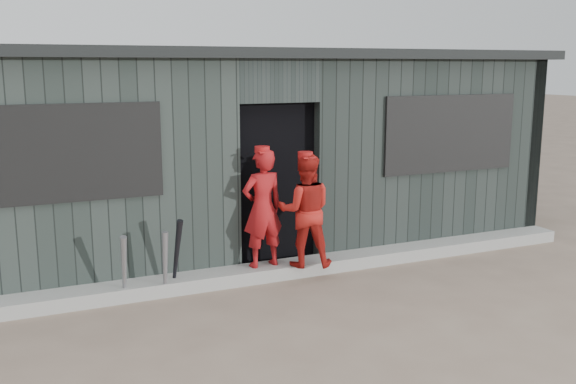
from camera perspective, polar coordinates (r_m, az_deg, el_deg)
name	(u,v)px	position (r m, az deg, el deg)	size (l,w,h in m)	color
ground	(367,333)	(6.09, 7.03, -12.32)	(80.00, 80.00, 0.00)	#735E4F
curb	(287,269)	(7.58, -0.06, -6.85)	(8.00, 0.36, 0.15)	gray
bat_left	(124,269)	(6.81, -14.37, -6.62)	(0.07, 0.07, 0.78)	gray
bat_mid	(165,265)	(6.89, -10.87, -6.37)	(0.07, 0.07, 0.73)	gray
bat_right	(176,256)	(7.00, -9.88, -5.59)	(0.07, 0.07, 0.86)	black
player_red_left	(263,208)	(7.28, -2.27, -1.44)	(0.50, 0.33, 1.36)	maroon
player_red_right	(305,210)	(7.30, 1.53, -1.65)	(0.63, 0.49, 1.30)	#AB1A15
player_grey_back	(307,208)	(8.15, 1.69, -1.46)	(0.62, 0.41, 1.28)	#AEAEAE
dugout	(238,150)	(8.85, -4.48, 3.78)	(8.30, 3.30, 2.62)	black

